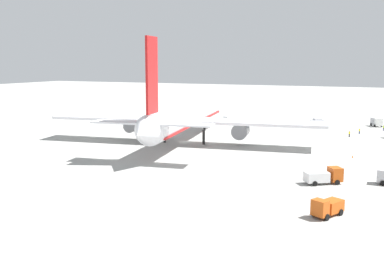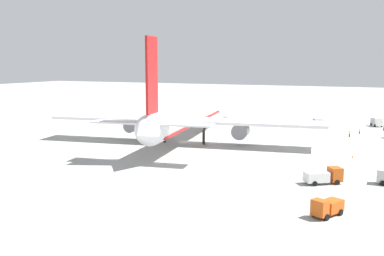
% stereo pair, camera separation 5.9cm
% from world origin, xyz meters
% --- Properties ---
extents(ground_plane, '(600.00, 600.00, 0.00)m').
position_xyz_m(ground_plane, '(0.00, 0.00, 0.00)').
color(ground_plane, '#9E9E99').
extents(airliner, '(68.60, 72.27, 26.28)m').
position_xyz_m(airliner, '(-1.31, -0.29, 7.00)').
color(airliner, white).
rests_on(airliner, ground).
extents(service_truck_0, '(5.66, 6.69, 2.84)m').
position_xyz_m(service_truck_0, '(-28.32, -39.40, 1.41)').
color(service_truck_0, '#BF4C14').
rests_on(service_truck_0, ground).
extents(service_truck_2, '(5.09, 4.01, 2.85)m').
position_xyz_m(service_truck_2, '(51.67, -45.18, 1.58)').
color(service_truck_2, white).
rests_on(service_truck_2, ground).
extents(service_truck_4, '(5.45, 4.13, 2.64)m').
position_xyz_m(service_truck_4, '(-45.41, -42.15, 1.33)').
color(service_truck_4, '#BF4C14').
rests_on(service_truck_4, ground).
extents(service_van, '(4.19, 4.46, 1.97)m').
position_xyz_m(service_van, '(49.79, -26.37, 1.03)').
color(service_van, silver).
rests_on(service_van, ground).
extents(baggage_cart_1, '(2.01, 2.96, 1.52)m').
position_xyz_m(baggage_cart_1, '(45.80, 5.28, 0.83)').
color(baggage_cart_1, '#595B60').
rests_on(baggage_cart_1, ground).
extents(ground_worker_0, '(0.46, 0.46, 1.67)m').
position_xyz_m(ground_worker_0, '(32.84, -41.19, 0.84)').
color(ground_worker_0, navy).
rests_on(ground_worker_0, ground).
extents(ground_worker_1, '(0.51, 0.51, 1.79)m').
position_xyz_m(ground_worker_1, '(25.58, -38.98, 0.92)').
color(ground_worker_1, black).
rests_on(ground_worker_1, ground).
extents(ground_worker_2, '(0.42, 0.42, 1.78)m').
position_xyz_m(ground_worker_2, '(42.51, -47.59, 0.91)').
color(ground_worker_2, navy).
rests_on(ground_worker_2, ground).
extents(traffic_cone_0, '(0.36, 0.36, 0.55)m').
position_xyz_m(traffic_cone_0, '(30.38, 31.00, 0.28)').
color(traffic_cone_0, orange).
rests_on(traffic_cone_0, ground).
extents(traffic_cone_1, '(0.36, 0.36, 0.55)m').
position_xyz_m(traffic_cone_1, '(-3.40, -42.18, 0.28)').
color(traffic_cone_1, orange).
rests_on(traffic_cone_1, ground).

